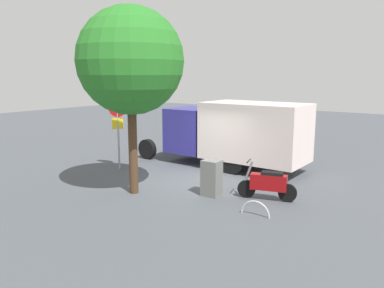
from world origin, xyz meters
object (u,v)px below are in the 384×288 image
stop_sign (118,122)px  bike_rack_hoop (255,215)px  motorcycle (268,183)px  street_tree (130,61)px  utility_cabinet (212,178)px  box_truck_near (233,130)px

stop_sign → bike_rack_hoop: bearing=167.7°
motorcycle → street_tree: street_tree is taller
bike_rack_hoop → utility_cabinet: bearing=-22.0°
utility_cabinet → bike_rack_hoop: utility_cabinet is taller
motorcycle → street_tree: (3.83, 1.88, 3.67)m
box_truck_near → motorcycle: (-2.99, 3.06, -1.01)m
motorcycle → bike_rack_hoop: motorcycle is taller
bike_rack_hoop → motorcycle: bearing=-78.6°
motorcycle → street_tree: bearing=10.1°
box_truck_near → stop_sign: 4.68m
stop_sign → street_tree: size_ratio=0.49×
box_truck_near → stop_sign: size_ratio=2.57×
box_truck_near → utility_cabinet: box_truck_near is taller
box_truck_near → utility_cabinet: bearing=110.9°
box_truck_near → utility_cabinet: (-1.36, 3.71, -0.96)m
box_truck_near → street_tree: 5.67m
utility_cabinet → bike_rack_hoop: bearing=158.0°
utility_cabinet → bike_rack_hoop: 2.15m
box_truck_near → stop_sign: (3.58, 2.99, 0.39)m
box_truck_near → motorcycle: size_ratio=4.19×
motorcycle → bike_rack_hoop: size_ratio=2.08×
stop_sign → street_tree: bearing=144.5°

